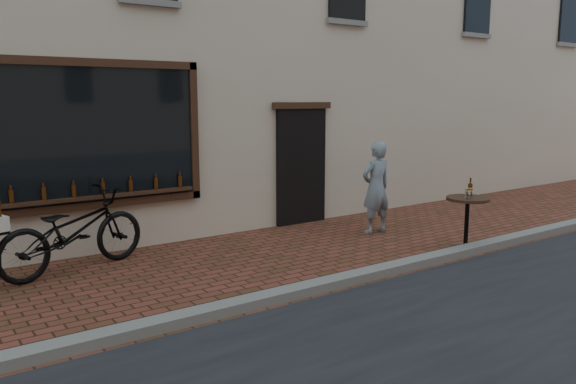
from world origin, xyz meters
TOP-DOWN VIEW (x-y plane):
  - ground at (0.00, 0.00)m, footprint 90.00×90.00m
  - kerb at (0.00, 0.20)m, footprint 90.00×0.25m
  - cargo_bicycle at (-2.56, 2.79)m, footprint 2.61×1.37m
  - bistro_table at (2.87, 0.35)m, footprint 0.67×0.67m
  - pedestrian at (2.52, 2.05)m, footprint 0.62×0.42m

SIDE VIEW (x-z plane):
  - ground at x=0.00m, z-range 0.00..0.00m
  - kerb at x=0.00m, z-range 0.00..0.12m
  - cargo_bicycle at x=-2.56m, z-range -0.03..1.20m
  - bistro_table at x=2.87m, z-range 0.04..1.18m
  - pedestrian at x=2.52m, z-range 0.00..1.64m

